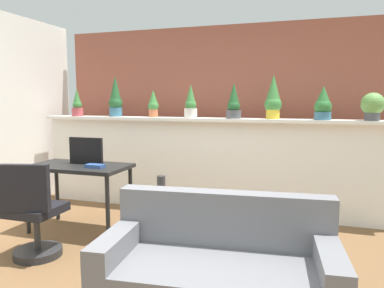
{
  "coord_description": "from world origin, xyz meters",
  "views": [
    {
      "loc": [
        1.25,
        -2.59,
        1.46
      ],
      "look_at": [
        0.12,
        0.93,
        1.02
      ],
      "focal_mm": 34.53,
      "sensor_mm": 36.0,
      "label": 1
    }
  ],
  "objects_px": {
    "potted_plant_7": "(373,106)",
    "vase_on_shelf": "(161,185)",
    "potted_plant_1": "(115,98)",
    "potted_plant_5": "(273,98)",
    "side_cube_shelf": "(160,218)",
    "potted_plant_3": "(191,104)",
    "potted_plant_4": "(234,104)",
    "tv_monitor": "(86,151)",
    "potted_plant_2": "(153,104)",
    "office_chair": "(33,218)",
    "desk": "(79,172)",
    "potted_plant_0": "(77,105)",
    "potted_plant_6": "(323,105)",
    "couch": "(219,275)",
    "book_on_desk": "(95,166)"
  },
  "relations": [
    {
      "from": "potted_plant_7",
      "to": "potted_plant_4",
      "type": "bearing_deg",
      "value": 179.95
    },
    {
      "from": "potted_plant_0",
      "to": "tv_monitor",
      "type": "bearing_deg",
      "value": -51.45
    },
    {
      "from": "potted_plant_2",
      "to": "potted_plant_7",
      "type": "xyz_separation_m",
      "value": [
        2.67,
        -0.05,
        -0.01
      ]
    },
    {
      "from": "potted_plant_3",
      "to": "tv_monitor",
      "type": "relative_size",
      "value": 1.05
    },
    {
      "from": "potted_plant_2",
      "to": "potted_plant_5",
      "type": "bearing_deg",
      "value": -0.14
    },
    {
      "from": "desk",
      "to": "vase_on_shelf",
      "type": "height_order",
      "value": "desk"
    },
    {
      "from": "potted_plant_1",
      "to": "side_cube_shelf",
      "type": "bearing_deg",
      "value": -45.44
    },
    {
      "from": "potted_plant_6",
      "to": "desk",
      "type": "distance_m",
      "value": 2.88
    },
    {
      "from": "potted_plant_3",
      "to": "potted_plant_5",
      "type": "distance_m",
      "value": 1.04
    },
    {
      "from": "potted_plant_2",
      "to": "tv_monitor",
      "type": "bearing_deg",
      "value": -108.66
    },
    {
      "from": "office_chair",
      "to": "desk",
      "type": "bearing_deg",
      "value": 92.67
    },
    {
      "from": "potted_plant_5",
      "to": "potted_plant_1",
      "type": "bearing_deg",
      "value": 179.68
    },
    {
      "from": "potted_plant_5",
      "to": "potted_plant_6",
      "type": "xyz_separation_m",
      "value": [
        0.57,
        -0.05,
        -0.07
      ]
    },
    {
      "from": "book_on_desk",
      "to": "potted_plant_7",
      "type": "bearing_deg",
      "value": 22.78
    },
    {
      "from": "potted_plant_0",
      "to": "couch",
      "type": "height_order",
      "value": "potted_plant_0"
    },
    {
      "from": "couch",
      "to": "potted_plant_1",
      "type": "bearing_deg",
      "value": 131.94
    },
    {
      "from": "potted_plant_2",
      "to": "couch",
      "type": "bearing_deg",
      "value": -57.06
    },
    {
      "from": "side_cube_shelf",
      "to": "vase_on_shelf",
      "type": "xyz_separation_m",
      "value": [
        -0.0,
        0.04,
        0.34
      ]
    },
    {
      "from": "office_chair",
      "to": "vase_on_shelf",
      "type": "height_order",
      "value": "office_chair"
    },
    {
      "from": "potted_plant_4",
      "to": "office_chair",
      "type": "bearing_deg",
      "value": -128.28
    },
    {
      "from": "potted_plant_6",
      "to": "book_on_desk",
      "type": "height_order",
      "value": "potted_plant_6"
    },
    {
      "from": "potted_plant_4",
      "to": "side_cube_shelf",
      "type": "distance_m",
      "value": 1.7
    },
    {
      "from": "potted_plant_5",
      "to": "side_cube_shelf",
      "type": "xyz_separation_m",
      "value": [
        -1.0,
        -1.16,
        -1.23
      ]
    },
    {
      "from": "potted_plant_2",
      "to": "desk",
      "type": "relative_size",
      "value": 0.33
    },
    {
      "from": "potted_plant_3",
      "to": "potted_plant_4",
      "type": "height_order",
      "value": "potted_plant_4"
    },
    {
      "from": "potted_plant_2",
      "to": "potted_plant_3",
      "type": "height_order",
      "value": "potted_plant_3"
    },
    {
      "from": "tv_monitor",
      "to": "book_on_desk",
      "type": "bearing_deg",
      "value": -37.73
    },
    {
      "from": "potted_plant_2",
      "to": "book_on_desk",
      "type": "distance_m",
      "value": 1.39
    },
    {
      "from": "potted_plant_4",
      "to": "office_chair",
      "type": "xyz_separation_m",
      "value": [
        -1.47,
        -1.87,
        -1.03
      ]
    },
    {
      "from": "potted_plant_0",
      "to": "office_chair",
      "type": "height_order",
      "value": "potted_plant_0"
    },
    {
      "from": "couch",
      "to": "potted_plant_3",
      "type": "bearing_deg",
      "value": 112.59
    },
    {
      "from": "potted_plant_3",
      "to": "side_cube_shelf",
      "type": "height_order",
      "value": "potted_plant_3"
    },
    {
      "from": "potted_plant_7",
      "to": "tv_monitor",
      "type": "bearing_deg",
      "value": -161.51
    },
    {
      "from": "tv_monitor",
      "to": "side_cube_shelf",
      "type": "bearing_deg",
      "value": -6.28
    },
    {
      "from": "potted_plant_3",
      "to": "potted_plant_7",
      "type": "relative_size",
      "value": 1.39
    },
    {
      "from": "potted_plant_4",
      "to": "potted_plant_7",
      "type": "xyz_separation_m",
      "value": [
        1.57,
        -0.0,
        -0.02
      ]
    },
    {
      "from": "potted_plant_7",
      "to": "vase_on_shelf",
      "type": "xyz_separation_m",
      "value": [
        -2.1,
        -1.08,
        -0.81
      ]
    },
    {
      "from": "potted_plant_5",
      "to": "office_chair",
      "type": "bearing_deg",
      "value": -135.61
    },
    {
      "from": "potted_plant_1",
      "to": "potted_plant_5",
      "type": "relative_size",
      "value": 1.04
    },
    {
      "from": "potted_plant_4",
      "to": "side_cube_shelf",
      "type": "bearing_deg",
      "value": -115.34
    },
    {
      "from": "potted_plant_3",
      "to": "potted_plant_7",
      "type": "bearing_deg",
      "value": -0.02
    },
    {
      "from": "office_chair",
      "to": "side_cube_shelf",
      "type": "xyz_separation_m",
      "value": [
        0.94,
        0.75,
        -0.14
      ]
    },
    {
      "from": "side_cube_shelf",
      "to": "potted_plant_2",
      "type": "bearing_deg",
      "value": 116.41
    },
    {
      "from": "potted_plant_2",
      "to": "office_chair",
      "type": "distance_m",
      "value": 2.2
    },
    {
      "from": "potted_plant_1",
      "to": "potted_plant_5",
      "type": "xyz_separation_m",
      "value": [
        2.16,
        -0.01,
        -0.0
      ]
    },
    {
      "from": "potted_plant_1",
      "to": "vase_on_shelf",
      "type": "relative_size",
      "value": 2.98
    },
    {
      "from": "side_cube_shelf",
      "to": "potted_plant_0",
      "type": "bearing_deg",
      "value": 147.58
    },
    {
      "from": "tv_monitor",
      "to": "office_chair",
      "type": "bearing_deg",
      "value": -90.66
    },
    {
      "from": "potted_plant_3",
      "to": "office_chair",
      "type": "relative_size",
      "value": 0.47
    },
    {
      "from": "potted_plant_1",
      "to": "vase_on_shelf",
      "type": "bearing_deg",
      "value": -44.57
    }
  ]
}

